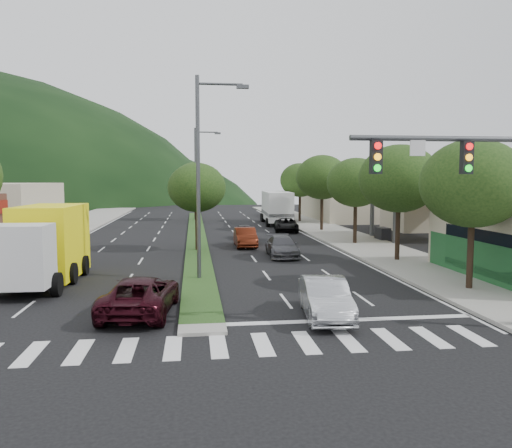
{
  "coord_description": "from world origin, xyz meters",
  "views": [
    {
      "loc": [
        -0.25,
        -16.66,
        5.02
      ],
      "look_at": [
        3.38,
        12.13,
        2.4
      ],
      "focal_mm": 35.0,
      "sensor_mm": 36.0,
      "label": 1
    }
  ],
  "objects": [
    {
      "name": "motorhome",
      "position": [
        9.0,
        38.32,
        1.92
      ],
      "size": [
        3.43,
        9.55,
        3.61
      ],
      "rotation": [
        0.0,
        0.0,
        -0.06
      ],
      "color": "white",
      "rests_on": "ground"
    },
    {
      "name": "sidewalk_right",
      "position": [
        12.5,
        25.0,
        0.07
      ],
      "size": [
        5.0,
        90.0,
        0.15
      ],
      "primitive_type": "cube",
      "color": "gray",
      "rests_on": "ground"
    },
    {
      "name": "sidewalk_left",
      "position": [
        -13.0,
        25.0,
        0.07
      ],
      "size": [
        6.0,
        90.0,
        0.15
      ],
      "primitive_type": "cube",
      "color": "gray",
      "rests_on": "ground"
    },
    {
      "name": "car_queue_b",
      "position": [
        5.44,
        14.97,
        0.65
      ],
      "size": [
        1.97,
        4.56,
        1.31
      ],
      "primitive_type": "imported",
      "rotation": [
        0.0,
        0.0,
        -0.03
      ],
      "color": "#4D4C52",
      "rests_on": "ground"
    },
    {
      "name": "tree_med_near",
      "position": [
        0.0,
        18.0,
        4.43
      ],
      "size": [
        4.0,
        4.0,
        6.02
      ],
      "color": "black",
      "rests_on": "median"
    },
    {
      "name": "streetlight_near",
      "position": [
        0.21,
        8.0,
        5.58
      ],
      "size": [
        2.6,
        0.25,
        10.0
      ],
      "color": "#47494C",
      "rests_on": "ground"
    },
    {
      "name": "gas_canopy",
      "position": [
        19.0,
        22.0,
        4.65
      ],
      "size": [
        12.2,
        8.2,
        5.25
      ],
      "color": "silver",
      "rests_on": "ground"
    },
    {
      "name": "crosswalk",
      "position": [
        0.0,
        -2.0,
        0.01
      ],
      "size": [
        19.0,
        2.2,
        0.01
      ],
      "primitive_type": "cube",
      "color": "silver",
      "rests_on": "ground"
    },
    {
      "name": "bldg_right_far",
      "position": [
        19.5,
        44.0,
        2.6
      ],
      "size": [
        10.0,
        16.0,
        5.2
      ],
      "primitive_type": "cube",
      "color": "beige",
      "rests_on": "ground"
    },
    {
      "name": "traffic_signal",
      "position": [
        9.03,
        -1.54,
        4.65
      ],
      "size": [
        6.12,
        0.4,
        7.0
      ],
      "color": "#47494C",
      "rests_on": "ground"
    },
    {
      "name": "ground",
      "position": [
        0.0,
        0.0,
        0.0
      ],
      "size": [
        160.0,
        160.0,
        0.0
      ],
      "primitive_type": "plane",
      "color": "black",
      "rests_on": "ground"
    },
    {
      "name": "streetlight_mid",
      "position": [
        0.21,
        33.0,
        5.58
      ],
      "size": [
        2.6,
        0.25,
        10.0
      ],
      "color": "#47494C",
      "rests_on": "ground"
    },
    {
      "name": "box_truck",
      "position": [
        -7.34,
        8.18,
        1.76
      ],
      "size": [
        3.15,
        7.62,
        3.71
      ],
      "rotation": [
        0.0,
        0.0,
        3.11
      ],
      "color": "silver",
      "rests_on": "ground"
    },
    {
      "name": "median",
      "position": [
        0.0,
        28.0,
        0.06
      ],
      "size": [
        1.6,
        56.0,
        0.12
      ],
      "primitive_type": "cube",
      "color": "#1D3E16",
      "rests_on": "ground"
    },
    {
      "name": "car_queue_c",
      "position": [
        3.56,
        19.97,
        0.71
      ],
      "size": [
        1.52,
        4.29,
        1.41
      ],
      "primitive_type": "imported",
      "rotation": [
        0.0,
        0.0,
        -0.01
      ],
      "color": "#521C0D",
      "rests_on": "ground"
    },
    {
      "name": "tree_r_d",
      "position": [
        12.0,
        30.0,
        5.18
      ],
      "size": [
        5.0,
        5.0,
        7.17
      ],
      "color": "black",
      "rests_on": "sidewalk_right"
    },
    {
      "name": "tree_r_e",
      "position": [
        12.0,
        40.0,
        4.89
      ],
      "size": [
        4.6,
        4.6,
        6.71
      ],
      "color": "black",
      "rests_on": "sidewalk_right"
    },
    {
      "name": "tree_r_c",
      "position": [
        12.0,
        20.0,
        4.75
      ],
      "size": [
        4.4,
        4.4,
        6.48
      ],
      "color": "black",
      "rests_on": "sidewalk_right"
    },
    {
      "name": "car_queue_a",
      "position": [
        4.04,
        24.97,
        0.6
      ],
      "size": [
        1.54,
        3.55,
        1.19
      ],
      "primitive_type": "imported",
      "rotation": [
        0.0,
        0.0,
        -0.04
      ],
      "color": "black",
      "rests_on": "ground"
    },
    {
      "name": "tree_r_b",
      "position": [
        12.0,
        12.0,
        5.04
      ],
      "size": [
        4.8,
        4.8,
        6.94
      ],
      "color": "black",
      "rests_on": "sidewalk_right"
    },
    {
      "name": "sedan_silver",
      "position": [
        4.45,
        0.62,
        0.72
      ],
      "size": [
        1.95,
        4.48,
        1.43
      ],
      "primitive_type": "imported",
      "rotation": [
        0.0,
        0.0,
        -0.1
      ],
      "color": "#9C9FA4",
      "rests_on": "ground"
    },
    {
      "name": "tree_r_a",
      "position": [
        12.0,
        4.0,
        4.82
      ],
      "size": [
        4.6,
        4.6,
        6.63
      ],
      "color": "black",
      "rests_on": "sidewalk_right"
    },
    {
      "name": "tree_med_far",
      "position": [
        0.0,
        44.0,
        5.01
      ],
      "size": [
        4.8,
        4.8,
        6.94
      ],
      "color": "black",
      "rests_on": "median"
    },
    {
      "name": "suv_maroon",
      "position": [
        -2.24,
        2.0,
        0.71
      ],
      "size": [
        2.87,
        5.33,
        1.42
      ],
      "primitive_type": "imported",
      "rotation": [
        0.0,
        0.0,
        3.04
      ],
      "color": "black",
      "rests_on": "ground"
    },
    {
      "name": "car_queue_d",
      "position": [
        8.53,
        29.97,
        0.65
      ],
      "size": [
        2.74,
        4.92,
        1.3
      ],
      "primitive_type": "imported",
      "rotation": [
        0.0,
        0.0,
        -0.13
      ],
      "color": "black",
      "rests_on": "ground"
    }
  ]
}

